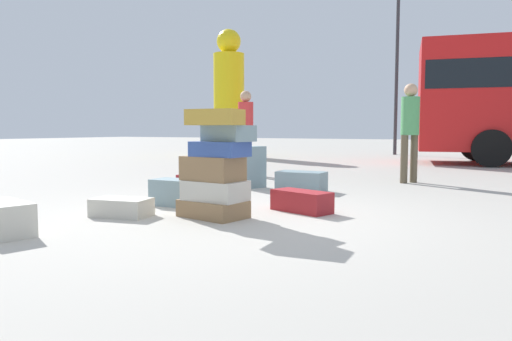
{
  "coord_description": "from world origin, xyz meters",
  "views": [
    {
      "loc": [
        2.47,
        -4.27,
        0.9
      ],
      "look_at": [
        -0.27,
        0.77,
        0.41
      ],
      "focal_mm": 33.99,
      "sensor_mm": 36.0,
      "label": 1
    }
  ],
  "objects": [
    {
      "name": "suitcase_maroon_left_side",
      "position": [
        0.4,
        0.6,
        0.12
      ],
      "size": [
        0.74,
        0.5,
        0.23
      ],
      "primitive_type": "cube",
      "rotation": [
        0.0,
        0.0,
        -0.32
      ],
      "color": "maroon",
      "rests_on": "ground"
    },
    {
      "name": "suitcase_slate_right_side",
      "position": [
        -0.99,
        0.29,
        0.16
      ],
      "size": [
        0.78,
        0.35,
        0.31
      ],
      "primitive_type": "cube",
      "rotation": [
        0.0,
        0.0,
        0.03
      ],
      "color": "gray",
      "rests_on": "ground"
    },
    {
      "name": "yellow_dummy_statue",
      "position": [
        -6.07,
        9.57,
        1.86
      ],
      "size": [
        1.43,
        1.43,
        4.19
      ],
      "color": "yellow",
      "rests_on": "ground"
    },
    {
      "name": "suitcase_cream_white_trunk",
      "position": [
        -1.38,
        -1.71,
        0.14
      ],
      "size": [
        0.68,
        0.48,
        0.29
      ],
      "primitive_type": "cube",
      "rotation": [
        0.0,
        0.0,
        -0.26
      ],
      "color": "beige",
      "rests_on": "ground"
    },
    {
      "name": "suitcase_slate_behind_tower",
      "position": [
        -1.13,
        2.24,
        0.32
      ],
      "size": [
        0.33,
        0.46,
        0.64
      ],
      "primitive_type": "cube",
      "rotation": [
        0.0,
        0.0,
        -0.34
      ],
      "color": "gray",
      "rests_on": "ground"
    },
    {
      "name": "ground_plane",
      "position": [
        0.0,
        0.0,
        0.0
      ],
      "size": [
        80.0,
        80.0,
        0.0
      ],
      "primitive_type": "plane",
      "color": "#ADA89E"
    },
    {
      "name": "suitcase_slate_foreground_near",
      "position": [
        -0.3,
        2.22,
        0.14
      ],
      "size": [
        0.7,
        0.41,
        0.29
      ],
      "primitive_type": "cube",
      "rotation": [
        0.0,
        0.0,
        0.04
      ],
      "color": "gray",
      "rests_on": "ground"
    },
    {
      "name": "suitcase_maroon_upright_blue",
      "position": [
        -1.22,
        0.95,
        0.15
      ],
      "size": [
        0.55,
        0.39,
        0.31
      ],
      "primitive_type": "cube",
      "rotation": [
        0.0,
        0.0,
        0.12
      ],
      "color": "maroon",
      "rests_on": "ground"
    },
    {
      "name": "person_tourist_with_camera",
      "position": [
        0.85,
        4.13,
        0.99
      ],
      "size": [
        0.3,
        0.3,
        1.66
      ],
      "rotation": [
        0.0,
        0.0,
        -2.18
      ],
      "color": "brown",
      "rests_on": "ground"
    },
    {
      "name": "lamp_post",
      "position": [
        -1.43,
        13.3,
        4.29
      ],
      "size": [
        0.36,
        0.36,
        6.65
      ],
      "color": "#333338",
      "rests_on": "ground"
    },
    {
      "name": "person_passerby_in_red",
      "position": [
        -2.29,
        4.06,
        0.99
      ],
      "size": [
        0.3,
        0.33,
        1.66
      ],
      "rotation": [
        0.0,
        0.0,
        -1.24
      ],
      "color": "black",
      "rests_on": "ground"
    },
    {
      "name": "suitcase_cream_foreground_far",
      "position": [
        -1.14,
        -0.56,
        0.09
      ],
      "size": [
        0.64,
        0.45,
        0.19
      ],
      "primitive_type": "cube",
      "rotation": [
        0.0,
        0.0,
        0.19
      ],
      "color": "beige",
      "rests_on": "ground"
    },
    {
      "name": "suitcase_tower",
      "position": [
        -0.23,
        -0.15,
        0.48
      ],
      "size": [
        0.79,
        0.63,
        1.1
      ],
      "color": "olive",
      "rests_on": "ground"
    }
  ]
}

